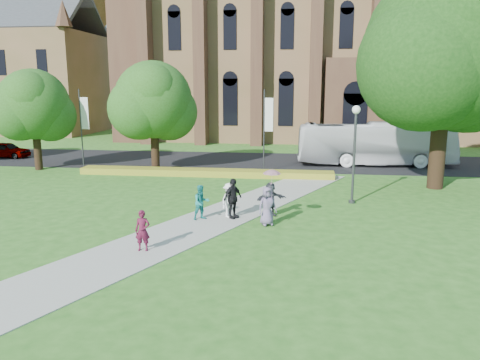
# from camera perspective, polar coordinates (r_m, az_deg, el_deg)

# --- Properties ---
(ground) EXTENTS (160.00, 160.00, 0.00)m
(ground) POSITION_cam_1_polar(r_m,az_deg,el_deg) (20.26, -6.26, -6.60)
(ground) COLOR #2B631D
(ground) RESTS_ON ground
(road) EXTENTS (160.00, 10.00, 0.02)m
(road) POSITION_cam_1_polar(r_m,az_deg,el_deg) (39.48, 0.55, 2.32)
(road) COLOR black
(road) RESTS_ON ground
(footpath) EXTENTS (15.58, 28.54, 0.04)m
(footpath) POSITION_cam_1_polar(r_m,az_deg,el_deg) (21.18, -5.63, -5.72)
(footpath) COLOR #B2B2A8
(footpath) RESTS_ON ground
(flower_hedge) EXTENTS (18.00, 1.40, 0.45)m
(flower_hedge) POSITION_cam_1_polar(r_m,az_deg,el_deg) (33.15, -4.30, 0.92)
(flower_hedge) COLOR gold
(flower_hedge) RESTS_ON ground
(cathedral) EXTENTS (52.60, 18.25, 28.00)m
(cathedral) POSITION_cam_1_polar(r_m,az_deg,el_deg) (59.07, 13.17, 17.67)
(cathedral) COLOR brown
(cathedral) RESTS_ON ground
(building_west) EXTENTS (22.00, 14.00, 18.30)m
(building_west) POSITION_cam_1_polar(r_m,az_deg,el_deg) (72.03, -25.74, 12.67)
(building_west) COLOR brown
(building_west) RESTS_ON ground
(streetlamp) EXTENTS (0.44, 0.44, 5.24)m
(streetlamp) POSITION_cam_1_polar(r_m,az_deg,el_deg) (25.55, 13.81, 4.46)
(streetlamp) COLOR #38383D
(streetlamp) RESTS_ON ground
(large_tree) EXTENTS (9.60, 9.60, 13.20)m
(large_tree) POSITION_cam_1_polar(r_m,az_deg,el_deg) (30.94, 23.84, 14.41)
(large_tree) COLOR #332114
(large_tree) RESTS_ON ground
(street_tree_0) EXTENTS (5.20, 5.20, 7.50)m
(street_tree_0) POSITION_cam_1_polar(r_m,az_deg,el_deg) (38.18, -23.85, 8.40)
(street_tree_0) COLOR #332114
(street_tree_0) RESTS_ON ground
(street_tree_1) EXTENTS (5.60, 5.60, 8.05)m
(street_tree_1) POSITION_cam_1_polar(r_m,az_deg,el_deg) (34.89, -10.52, 9.55)
(street_tree_1) COLOR #332114
(street_tree_1) RESTS_ON ground
(banner_pole_0) EXTENTS (0.70, 0.10, 6.00)m
(banner_pole_0) POSITION_cam_1_polar(r_m,az_deg,el_deg) (34.13, 3.14, 6.59)
(banner_pole_0) COLOR #38383D
(banner_pole_0) RESTS_ON ground
(banner_pole_1) EXTENTS (0.70, 0.10, 6.00)m
(banner_pole_1) POSITION_cam_1_polar(r_m,az_deg,el_deg) (37.83, -18.66, 6.49)
(banner_pole_1) COLOR #38383D
(banner_pole_1) RESTS_ON ground
(tour_coach) EXTENTS (12.38, 3.54, 3.41)m
(tour_coach) POSITION_cam_1_polar(r_m,az_deg,el_deg) (38.73, 16.14, 4.26)
(tour_coach) COLOR silver
(tour_coach) RESTS_ON road
(car_0) EXTENTS (4.11, 1.88, 1.37)m
(car_0) POSITION_cam_1_polar(r_m,az_deg,el_deg) (46.12, -26.54, 3.31)
(car_0) COLOR gray
(car_0) RESTS_ON road
(pedestrian_0) EXTENTS (0.60, 0.42, 1.58)m
(pedestrian_0) POSITION_cam_1_polar(r_m,az_deg,el_deg) (18.28, -11.79, -6.05)
(pedestrian_0) COLOR #53132B
(pedestrian_0) RESTS_ON footpath
(pedestrian_1) EXTENTS (1.02, 0.97, 1.65)m
(pedestrian_1) POSITION_cam_1_polar(r_m,az_deg,el_deg) (22.06, -4.73, -2.73)
(pedestrian_1) COLOR #197D78
(pedestrian_1) RESTS_ON footpath
(pedestrian_2) EXTENTS (1.03, 1.24, 1.67)m
(pedestrian_2) POSITION_cam_1_polar(r_m,az_deg,el_deg) (22.38, -1.32, -2.47)
(pedestrian_2) COLOR white
(pedestrian_2) RESTS_ON footpath
(pedestrian_3) EXTENTS (1.05, 1.18, 1.92)m
(pedestrian_3) POSITION_cam_1_polar(r_m,az_deg,el_deg) (22.18, -0.90, -2.26)
(pedestrian_3) COLOR black
(pedestrian_3) RESTS_ON footpath
(pedestrian_4) EXTENTS (1.01, 0.88, 1.75)m
(pedestrian_4) POSITION_cam_1_polar(r_m,az_deg,el_deg) (21.17, 3.35, -3.18)
(pedestrian_4) COLOR slate
(pedestrian_4) RESTS_ON footpath
(pedestrian_5) EXTENTS (1.58, 1.22, 1.67)m
(pedestrian_5) POSITION_cam_1_polar(r_m,az_deg,el_deg) (22.62, 3.72, -2.34)
(pedestrian_5) COLOR #2B2D33
(pedestrian_5) RESTS_ON footpath
(parasol) EXTENTS (1.02, 1.02, 0.69)m
(parasol) POSITION_cam_1_polar(r_m,az_deg,el_deg) (20.98, 3.90, 0.10)
(parasol) COLOR #D0939A
(parasol) RESTS_ON pedestrian_4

